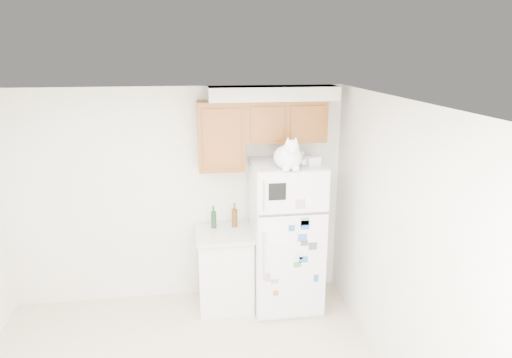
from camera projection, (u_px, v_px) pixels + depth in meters
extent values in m
cube|color=white|center=(178.00, 196.00, 5.25)|extent=(3.80, 0.04, 2.50)
cube|color=white|center=(416.00, 263.00, 3.61)|extent=(0.04, 4.00, 2.50)
cube|color=white|center=(163.00, 109.00, 3.00)|extent=(3.80, 4.00, 0.04)
cube|color=brown|center=(284.00, 121.00, 5.01)|extent=(0.90, 0.33, 0.45)
cube|color=brown|center=(221.00, 136.00, 4.95)|extent=(0.50, 0.33, 0.75)
cube|color=silver|center=(273.00, 93.00, 4.92)|extent=(1.40, 0.37, 0.15)
cube|color=white|center=(286.00, 235.00, 5.16)|extent=(0.76, 0.72, 1.70)
cube|color=white|center=(294.00, 193.00, 4.64)|extent=(0.74, 0.03, 0.44)
cube|color=white|center=(293.00, 268.00, 4.87)|extent=(0.74, 0.03, 1.19)
cube|color=#59595B|center=(294.00, 214.00, 4.70)|extent=(0.74, 0.03, 0.02)
cylinder|color=silver|center=(264.00, 196.00, 4.56)|extent=(0.02, 0.02, 0.32)
cylinder|color=silver|center=(263.00, 257.00, 4.75)|extent=(0.02, 0.02, 0.55)
cube|color=black|center=(277.00, 192.00, 4.59)|extent=(0.18, 0.00, 0.18)
cube|color=white|center=(279.00, 233.00, 4.71)|extent=(0.22, 0.00, 0.28)
cube|color=#4B4B50|center=(304.00, 243.00, 4.79)|extent=(0.08, 0.00, 0.06)
cube|color=#B682B5|center=(300.00, 204.00, 4.66)|extent=(0.10, 0.00, 0.10)
cube|color=#BB582E|center=(276.00, 293.00, 4.90)|extent=(0.06, 0.00, 0.06)
cube|color=#3E8843|center=(297.00, 265.00, 4.84)|extent=(0.09, 0.00, 0.06)
cube|color=blue|center=(302.00, 238.00, 4.77)|extent=(0.10, 0.00, 0.08)
cube|color=#4B4A4E|center=(313.00, 246.00, 4.81)|extent=(0.09, 0.00, 0.08)
cube|color=white|center=(308.00, 200.00, 4.66)|extent=(0.06, 0.00, 0.08)
cube|color=#6A974B|center=(305.00, 221.00, 4.72)|extent=(0.09, 0.00, 0.09)
cube|color=#2A58A8|center=(305.00, 225.00, 4.73)|extent=(0.10, 0.00, 0.10)
cube|color=#A878A0|center=(268.00, 277.00, 4.83)|extent=(0.06, 0.00, 0.10)
cube|color=#A27399|center=(275.00, 281.00, 4.86)|extent=(0.08, 0.00, 0.05)
cube|color=#A1C8E5|center=(299.00, 256.00, 4.82)|extent=(0.09, 0.00, 0.08)
cube|color=#255C96|center=(292.00, 228.00, 4.72)|extent=(0.07, 0.00, 0.07)
cube|color=silver|center=(299.00, 224.00, 4.72)|extent=(0.07, 0.00, 0.06)
cube|color=#23598C|center=(303.00, 259.00, 4.84)|extent=(0.09, 0.00, 0.07)
cube|color=#245492|center=(316.00, 278.00, 4.92)|extent=(0.05, 0.00, 0.08)
cube|color=white|center=(225.00, 270.00, 5.24)|extent=(0.60, 0.60, 0.88)
cube|color=beige|center=(225.00, 233.00, 5.09)|extent=(0.64, 0.64, 0.04)
ellipsoid|color=white|center=(288.00, 157.00, 4.67)|extent=(0.29, 0.39, 0.24)
ellipsoid|color=white|center=(290.00, 154.00, 4.55)|extent=(0.21, 0.17, 0.23)
sphere|color=white|center=(292.00, 147.00, 4.47)|extent=(0.14, 0.14, 0.14)
cone|color=white|center=(288.00, 140.00, 4.44)|extent=(0.05, 0.05, 0.06)
cone|color=white|center=(296.00, 140.00, 4.45)|extent=(0.05, 0.05, 0.06)
cone|color=#D88C8C|center=(288.00, 141.00, 4.44)|extent=(0.03, 0.03, 0.03)
cone|color=#D88C8C|center=(296.00, 140.00, 4.45)|extent=(0.03, 0.03, 0.03)
sphere|color=white|center=(293.00, 150.00, 4.41)|extent=(0.06, 0.06, 0.06)
sphere|color=white|center=(286.00, 168.00, 4.54)|extent=(0.08, 0.08, 0.08)
sphere|color=white|center=(296.00, 168.00, 4.55)|extent=(0.08, 0.08, 0.08)
cylinder|color=white|center=(296.00, 161.00, 4.83)|extent=(0.18, 0.24, 0.08)
cube|color=white|center=(294.00, 156.00, 5.03)|extent=(0.21, 0.18, 0.10)
cube|color=white|center=(312.00, 161.00, 4.83)|extent=(0.18, 0.16, 0.09)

